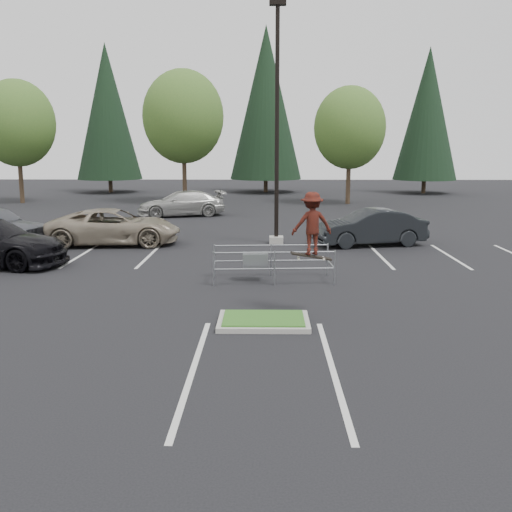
{
  "coord_description": "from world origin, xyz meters",
  "views": [
    {
      "loc": [
        0.06,
        -13.95,
        4.28
      ],
      "look_at": [
        -0.21,
        1.5,
        1.39
      ],
      "focal_mm": 42.0,
      "sensor_mm": 36.0,
      "label": 1
    }
  ],
  "objects_px": {
    "car_far_silver": "(183,204)",
    "decid_a": "(17,126)",
    "decid_c": "(349,130)",
    "conif_b": "(266,103)",
    "decid_b": "(183,120)",
    "cart_corral": "(259,260)",
    "light_pole": "(277,138)",
    "car_r_charc": "(370,227)",
    "skateboarder": "(312,224)",
    "conif_c": "(427,114)",
    "conif_a": "(107,112)",
    "car_l_tan": "(114,227)"
  },
  "relations": [
    {
      "from": "decid_a",
      "to": "decid_c",
      "type": "relative_size",
      "value": 1.06
    },
    {
      "from": "cart_corral",
      "to": "car_r_charc",
      "type": "height_order",
      "value": "car_r_charc"
    },
    {
      "from": "decid_b",
      "to": "decid_c",
      "type": "xyz_separation_m",
      "value": [
        12.0,
        -0.7,
        -0.79
      ]
    },
    {
      "from": "conif_b",
      "to": "cart_corral",
      "type": "relative_size",
      "value": 3.75
    },
    {
      "from": "conif_c",
      "to": "skateboarder",
      "type": "relative_size",
      "value": 7.18
    },
    {
      "from": "light_pole",
      "to": "decid_c",
      "type": "xyz_separation_m",
      "value": [
        5.49,
        17.83,
        0.69
      ]
    },
    {
      "from": "cart_corral",
      "to": "conif_c",
      "type": "bearing_deg",
      "value": 63.96
    },
    {
      "from": "decid_c",
      "to": "car_l_tan",
      "type": "relative_size",
      "value": 1.5
    },
    {
      "from": "decid_b",
      "to": "skateboarder",
      "type": "height_order",
      "value": "decid_b"
    },
    {
      "from": "decid_a",
      "to": "conif_a",
      "type": "distance_m",
      "value": 10.85
    },
    {
      "from": "light_pole",
      "to": "car_far_silver",
      "type": "distance_m",
      "value": 12.03
    },
    {
      "from": "decid_a",
      "to": "cart_corral",
      "type": "bearing_deg",
      "value": -54.85
    },
    {
      "from": "decid_c",
      "to": "car_far_silver",
      "type": "bearing_deg",
      "value": -144.52
    },
    {
      "from": "light_pole",
      "to": "car_l_tan",
      "type": "relative_size",
      "value": 1.81
    },
    {
      "from": "conif_c",
      "to": "decid_b",
      "type": "bearing_deg",
      "value": -155.86
    },
    {
      "from": "decid_b",
      "to": "cart_corral",
      "type": "relative_size",
      "value": 2.5
    },
    {
      "from": "decid_c",
      "to": "light_pole",
      "type": "bearing_deg",
      "value": -107.11
    },
    {
      "from": "decid_a",
      "to": "decid_b",
      "type": "distance_m",
      "value": 12.02
    },
    {
      "from": "conif_b",
      "to": "car_far_silver",
      "type": "bearing_deg",
      "value": -105.12
    },
    {
      "from": "light_pole",
      "to": "skateboarder",
      "type": "relative_size",
      "value": 5.82
    },
    {
      "from": "conif_c",
      "to": "car_far_silver",
      "type": "xyz_separation_m",
      "value": [
        -19.0,
        -17.5,
        -6.09
      ]
    },
    {
      "from": "skateboarder",
      "to": "car_r_charc",
      "type": "height_order",
      "value": "skateboarder"
    },
    {
      "from": "cart_corral",
      "to": "car_l_tan",
      "type": "distance_m",
      "value": 9.31
    },
    {
      "from": "conif_b",
      "to": "car_l_tan",
      "type": "distance_m",
      "value": 30.55
    },
    {
      "from": "car_r_charc",
      "to": "conif_c",
      "type": "bearing_deg",
      "value": 148.28
    },
    {
      "from": "decid_a",
      "to": "conif_b",
      "type": "height_order",
      "value": "conif_b"
    },
    {
      "from": "decid_b",
      "to": "conif_b",
      "type": "relative_size",
      "value": 0.66
    },
    {
      "from": "car_l_tan",
      "to": "car_far_silver",
      "type": "bearing_deg",
      "value": -12.86
    },
    {
      "from": "cart_corral",
      "to": "skateboarder",
      "type": "height_order",
      "value": "skateboarder"
    },
    {
      "from": "conif_b",
      "to": "skateboarder",
      "type": "bearing_deg",
      "value": -88.26
    },
    {
      "from": "light_pole",
      "to": "cart_corral",
      "type": "relative_size",
      "value": 2.62
    },
    {
      "from": "conif_b",
      "to": "car_l_tan",
      "type": "bearing_deg",
      "value": -102.63
    },
    {
      "from": "cart_corral",
      "to": "car_far_silver",
      "type": "distance_m",
      "value": 17.98
    },
    {
      "from": "decid_c",
      "to": "car_far_silver",
      "type": "distance_m",
      "value": 14.23
    },
    {
      "from": "conif_a",
      "to": "decid_b",
      "type": "bearing_deg",
      "value": -49.83
    },
    {
      "from": "cart_corral",
      "to": "conif_b",
      "type": "bearing_deg",
      "value": 85.83
    },
    {
      "from": "conif_b",
      "to": "conif_c",
      "type": "bearing_deg",
      "value": -4.09
    },
    {
      "from": "light_pole",
      "to": "car_l_tan",
      "type": "xyz_separation_m",
      "value": [
        -7.0,
        -0.5,
        -3.78
      ]
    },
    {
      "from": "decid_a",
      "to": "car_far_silver",
      "type": "relative_size",
      "value": 1.71
    },
    {
      "from": "light_pole",
      "to": "car_r_charc",
      "type": "distance_m",
      "value": 5.53
    },
    {
      "from": "skateboarder",
      "to": "conif_b",
      "type": "bearing_deg",
      "value": -100.17
    },
    {
      "from": "decid_a",
      "to": "conif_b",
      "type": "distance_m",
      "value": 20.95
    },
    {
      "from": "light_pole",
      "to": "decid_c",
      "type": "relative_size",
      "value": 1.21
    },
    {
      "from": "car_l_tan",
      "to": "car_r_charc",
      "type": "height_order",
      "value": "car_l_tan"
    },
    {
      "from": "car_far_silver",
      "to": "decid_a",
      "type": "bearing_deg",
      "value": -138.47
    },
    {
      "from": "decid_c",
      "to": "decid_b",
      "type": "bearing_deg",
      "value": 176.66
    },
    {
      "from": "car_r_charc",
      "to": "car_far_silver",
      "type": "height_order",
      "value": "car_r_charc"
    },
    {
      "from": "cart_corral",
      "to": "car_l_tan",
      "type": "xyz_separation_m",
      "value": [
        -6.34,
        6.82,
        0.11
      ]
    },
    {
      "from": "decid_a",
      "to": "conif_a",
      "type": "height_order",
      "value": "conif_a"
    },
    {
      "from": "car_far_silver",
      "to": "skateboarder",
      "type": "bearing_deg",
      "value": -0.33
    }
  ]
}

